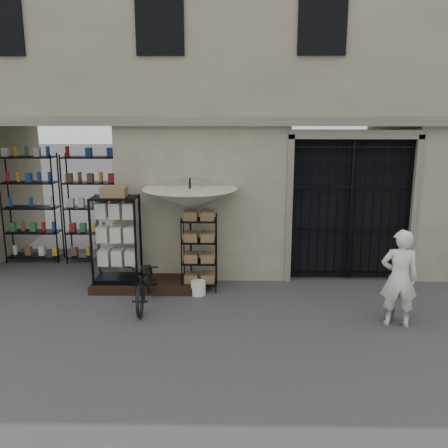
{
  "coord_description": "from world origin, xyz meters",
  "views": [
    {
      "loc": [
        -0.63,
        -7.81,
        3.53
      ],
      "look_at": [
        -0.8,
        1.4,
        1.35
      ],
      "focal_mm": 40.0,
      "sensor_mm": 36.0,
      "label": 1
    }
  ],
  "objects_px": {
    "steel_bollard": "(391,298)",
    "market_umbrella": "(190,193)",
    "display_cabinet": "(117,244)",
    "shopkeeper": "(395,325)",
    "white_bucket": "(198,288)",
    "bicycle": "(146,305)",
    "wire_rack": "(199,253)"
  },
  "relations": [
    {
      "from": "shopkeeper",
      "to": "display_cabinet",
      "type": "bearing_deg",
      "value": -10.02
    },
    {
      "from": "bicycle",
      "to": "steel_bollard",
      "type": "xyz_separation_m",
      "value": [
        4.24,
        -0.61,
        0.4
      ]
    },
    {
      "from": "steel_bollard",
      "to": "shopkeeper",
      "type": "height_order",
      "value": "steel_bollard"
    },
    {
      "from": "white_bucket",
      "to": "bicycle",
      "type": "height_order",
      "value": "bicycle"
    },
    {
      "from": "display_cabinet",
      "to": "shopkeeper",
      "type": "xyz_separation_m",
      "value": [
        4.97,
        -1.61,
        -0.91
      ]
    },
    {
      "from": "bicycle",
      "to": "market_umbrella",
      "type": "bearing_deg",
      "value": 52.19
    },
    {
      "from": "display_cabinet",
      "to": "white_bucket",
      "type": "relative_size",
      "value": 6.56
    },
    {
      "from": "steel_bollard",
      "to": "market_umbrella",
      "type": "bearing_deg",
      "value": 155.06
    },
    {
      "from": "wire_rack",
      "to": "steel_bollard",
      "type": "height_order",
      "value": "wire_rack"
    },
    {
      "from": "white_bucket",
      "to": "wire_rack",
      "type": "bearing_deg",
      "value": 88.48
    },
    {
      "from": "wire_rack",
      "to": "market_umbrella",
      "type": "distance_m",
      "value": 1.19
    },
    {
      "from": "white_bucket",
      "to": "shopkeeper",
      "type": "distance_m",
      "value": 3.61
    },
    {
      "from": "steel_bollard",
      "to": "display_cabinet",
      "type": "bearing_deg",
      "value": 163.71
    },
    {
      "from": "shopkeeper",
      "to": "steel_bollard",
      "type": "bearing_deg",
      "value": -66.42
    },
    {
      "from": "white_bucket",
      "to": "display_cabinet",
      "type": "bearing_deg",
      "value": 168.9
    },
    {
      "from": "market_umbrella",
      "to": "display_cabinet",
      "type": "bearing_deg",
      "value": -172.72
    },
    {
      "from": "wire_rack",
      "to": "white_bucket",
      "type": "relative_size",
      "value": 5.32
    },
    {
      "from": "steel_bollard",
      "to": "shopkeeper",
      "type": "xyz_separation_m",
      "value": [
        0.05,
        -0.17,
        -0.4
      ]
    },
    {
      "from": "display_cabinet",
      "to": "steel_bollard",
      "type": "height_order",
      "value": "display_cabinet"
    },
    {
      "from": "display_cabinet",
      "to": "shopkeeper",
      "type": "distance_m",
      "value": 5.3
    },
    {
      "from": "wire_rack",
      "to": "white_bucket",
      "type": "xyz_separation_m",
      "value": [
        -0.01,
        -0.32,
        -0.6
      ]
    },
    {
      "from": "market_umbrella",
      "to": "white_bucket",
      "type": "distance_m",
      "value": 1.83
    },
    {
      "from": "white_bucket",
      "to": "bicycle",
      "type": "xyz_separation_m",
      "value": [
        -0.92,
        -0.52,
        -0.13
      ]
    },
    {
      "from": "market_umbrella",
      "to": "shopkeeper",
      "type": "bearing_deg",
      "value": -26.85
    },
    {
      "from": "market_umbrella",
      "to": "white_bucket",
      "type": "bearing_deg",
      "value": -70.84
    },
    {
      "from": "display_cabinet",
      "to": "white_bucket",
      "type": "bearing_deg",
      "value": -23.44
    },
    {
      "from": "white_bucket",
      "to": "steel_bollard",
      "type": "bearing_deg",
      "value": -18.72
    },
    {
      "from": "white_bucket",
      "to": "shopkeeper",
      "type": "bearing_deg",
      "value": -21.01
    },
    {
      "from": "bicycle",
      "to": "shopkeeper",
      "type": "xyz_separation_m",
      "value": [
        4.28,
        -0.77,
        0.0
      ]
    },
    {
      "from": "display_cabinet",
      "to": "wire_rack",
      "type": "relative_size",
      "value": 1.23
    },
    {
      "from": "steel_bollard",
      "to": "shopkeeper",
      "type": "bearing_deg",
      "value": -74.32
    },
    {
      "from": "market_umbrella",
      "to": "wire_rack",
      "type": "bearing_deg",
      "value": -44.56
    }
  ]
}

